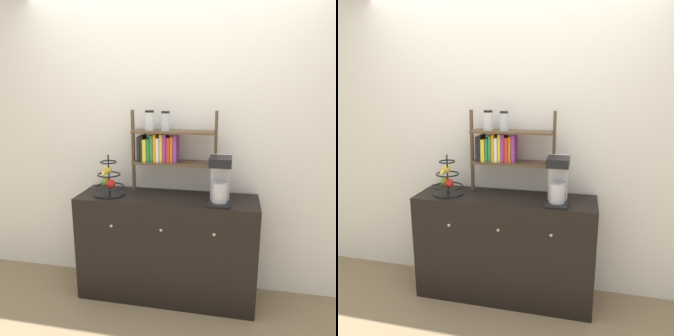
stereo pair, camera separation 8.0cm
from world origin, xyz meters
The scene contains 6 objects.
ground_plane centered at (0.00, 0.00, 0.00)m, with size 12.00×12.00×0.00m, color #847051.
wall_back centered at (0.00, 0.48, 1.30)m, with size 7.00×0.05×2.60m, color silver.
sideboard centered at (0.00, 0.22, 0.45)m, with size 1.47×0.45×0.89m.
coffee_maker centered at (0.43, 0.17, 1.08)m, with size 0.17×0.25×0.36m.
fruit_stand centered at (-0.49, 0.18, 1.01)m, with size 0.25×0.25×0.34m.
shelf_hutch centered at (-0.05, 0.33, 1.30)m, with size 0.71×0.20×0.69m.
Camera 1 is at (0.52, -2.28, 1.73)m, focal length 35.00 mm.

